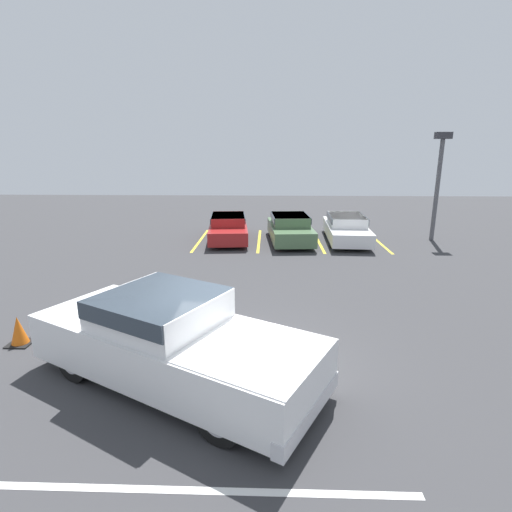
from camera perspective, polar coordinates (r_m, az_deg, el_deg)
ground_plane at (r=8.35m, az=-3.29°, el=-15.60°), size 60.00×60.00×0.00m
stall_stripe_a at (r=19.31m, az=-7.94°, el=2.27°), size 0.12×4.79×0.01m
stall_stripe_b at (r=19.04m, az=0.44°, el=2.23°), size 0.12×4.79×0.01m
stall_stripe_c at (r=19.18m, az=8.88°, el=2.15°), size 0.12×4.79×0.01m
stall_stripe_d at (r=19.73m, az=17.02°, el=2.02°), size 0.12×4.79×0.01m
aisle_stripe_foreground at (r=6.19m, az=-17.16°, el=-29.18°), size 7.45×0.12×0.01m
pickup_truck at (r=7.64m, az=-11.57°, el=-11.73°), size 5.92×4.53×1.70m
parked_sedan_a at (r=19.16m, az=-3.99°, el=4.20°), size 2.13×4.62×1.19m
parked_sedan_b at (r=18.76m, az=4.87°, el=4.07°), size 2.11×4.38×1.26m
parked_sedan_c at (r=19.35m, az=12.76°, el=4.03°), size 1.99×4.85×1.22m
light_post at (r=20.53m, az=24.65°, el=10.46°), size 0.70×0.36×4.96m
traffic_cone at (r=10.52m, az=-30.78°, el=-9.23°), size 0.51×0.51×0.66m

